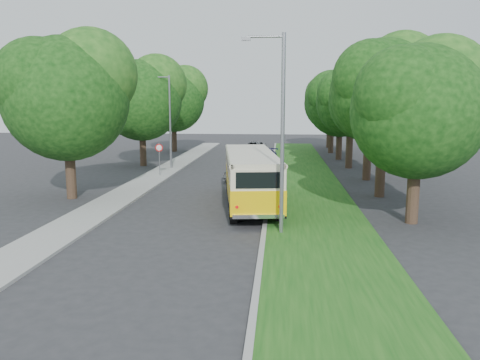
# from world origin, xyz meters

# --- Properties ---
(ground) EXTENTS (120.00, 120.00, 0.00)m
(ground) POSITION_xyz_m (0.00, 0.00, 0.00)
(ground) COLOR #2B2B2E
(ground) RESTS_ON ground
(curb) EXTENTS (0.20, 70.00, 0.15)m
(curb) POSITION_xyz_m (3.60, 5.00, 0.07)
(curb) COLOR gray
(curb) RESTS_ON ground
(grass_verge) EXTENTS (4.50, 70.00, 0.13)m
(grass_verge) POSITION_xyz_m (5.95, 5.00, 0.07)
(grass_verge) COLOR #174E14
(grass_verge) RESTS_ON ground
(sidewalk) EXTENTS (2.20, 70.00, 0.12)m
(sidewalk) POSITION_xyz_m (-4.80, 5.00, 0.06)
(sidewalk) COLOR gray
(sidewalk) RESTS_ON ground
(treeline) EXTENTS (24.27, 41.91, 9.46)m
(treeline) POSITION_xyz_m (3.15, 17.99, 5.93)
(treeline) COLOR #332319
(treeline) RESTS_ON ground
(lamppost_near) EXTENTS (1.71, 0.16, 8.00)m
(lamppost_near) POSITION_xyz_m (4.21, -2.50, 4.37)
(lamppost_near) COLOR gray
(lamppost_near) RESTS_ON ground
(lamppost_far) EXTENTS (1.71, 0.16, 7.50)m
(lamppost_far) POSITION_xyz_m (-4.70, 16.00, 4.12)
(lamppost_far) COLOR gray
(lamppost_far) RESTS_ON ground
(warning_sign) EXTENTS (0.56, 0.10, 2.50)m
(warning_sign) POSITION_xyz_m (-4.50, 11.98, 1.71)
(warning_sign) COLOR gray
(warning_sign) RESTS_ON ground
(vintage_bus) EXTENTS (3.75, 9.92, 2.87)m
(vintage_bus) POSITION_xyz_m (2.71, 2.91, 1.44)
(vintage_bus) COLOR yellow
(vintage_bus) RESTS_ON ground
(car_silver) EXTENTS (3.20, 4.71, 1.49)m
(car_silver) POSITION_xyz_m (1.85, 11.41, 0.74)
(car_silver) COLOR silver
(car_silver) RESTS_ON ground
(car_white) EXTENTS (2.52, 4.68, 1.46)m
(car_white) POSITION_xyz_m (2.04, 16.37, 0.73)
(car_white) COLOR silver
(car_white) RESTS_ON ground
(car_blue) EXTENTS (2.87, 4.91, 1.34)m
(car_blue) POSITION_xyz_m (2.75, 19.27, 0.67)
(car_blue) COLOR #13124F
(car_blue) RESTS_ON ground
(car_grey) EXTENTS (2.71, 4.91, 1.30)m
(car_grey) POSITION_xyz_m (1.48, 28.12, 0.65)
(car_grey) COLOR #53565B
(car_grey) RESTS_ON ground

